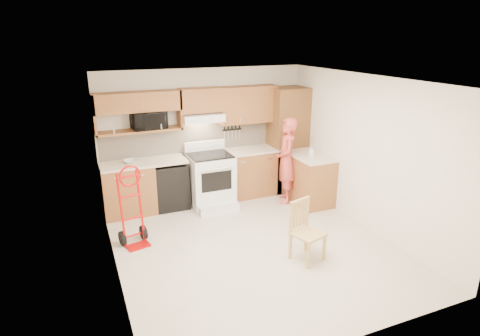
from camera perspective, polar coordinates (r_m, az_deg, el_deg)
floor at (r=6.34m, az=1.79°, el=-10.89°), size 4.00×4.50×0.02m
ceiling at (r=5.56m, az=2.05°, el=12.38°), size 4.00×4.50×0.02m
wall_back at (r=7.86m, az=-5.01°, el=4.77°), size 4.00×0.02×2.50m
wall_front at (r=4.05m, az=15.57°, el=-9.36°), size 4.00×0.02×2.50m
wall_left at (r=5.36m, az=-18.04°, el=-2.67°), size 0.02×4.50×2.50m
wall_right at (r=6.89m, az=17.30°, el=2.03°), size 0.02×4.50×2.50m
backsplash at (r=7.85m, az=-4.95°, el=4.37°), size 3.92×0.03×0.55m
lower_cab_left at (r=7.49m, az=-15.44°, el=-2.95°), size 0.90×0.60×0.90m
dishwasher at (r=7.62m, az=-9.84°, el=-2.39°), size 0.60×0.60×0.85m
lower_cab_right at (r=8.10m, az=1.42°, el=-0.67°), size 1.14×0.60×0.90m
countertop_left at (r=7.38m, az=-13.45°, el=0.75°), size 1.50×0.63×0.04m
countertop_right at (r=7.95m, az=1.45°, el=2.54°), size 1.14×0.63×0.04m
cab_return_right at (r=7.83m, az=9.66°, el=-1.61°), size 0.60×1.00×0.90m
countertop_return at (r=7.68m, az=9.85°, el=1.69°), size 0.63×1.00×0.04m
pantry_tall at (r=8.28m, az=6.64°, el=3.99°), size 0.70×0.60×2.10m
upper_cab_left at (r=7.27m, az=-14.25°, el=9.04°), size 1.50×0.33×0.34m
upper_shelf_mw at (r=7.37m, az=-13.94°, el=5.13°), size 1.50×0.33×0.04m
upper_cab_center at (r=7.53m, az=-5.62°, el=9.50°), size 0.76×0.33×0.44m
upper_cab_right at (r=7.88m, az=1.09°, el=8.95°), size 1.14×0.33×0.70m
range_hood at (r=7.52m, az=-5.40°, el=7.10°), size 0.76×0.46×0.14m
knife_strip at (r=7.99m, az=-1.13°, el=4.99°), size 0.40×0.05×0.29m
microwave at (r=7.36m, az=-12.76°, el=6.63°), size 0.62×0.46×0.32m
range at (r=7.52m, az=-4.02°, el=-1.14°), size 0.79×1.04×1.16m
person at (r=7.68m, az=6.57°, el=1.05°), size 0.59×0.70×1.64m
hand_truck at (r=6.31m, az=-14.85°, el=-5.75°), size 0.54×0.51×1.16m
dining_chair at (r=5.85m, az=9.57°, el=-8.85°), size 0.50×0.53×0.88m
soap_bottle at (r=7.63m, az=9.99°, el=2.45°), size 0.11×0.11×0.19m
bowl at (r=7.34m, az=-15.18°, el=0.91°), size 0.27×0.27×0.06m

